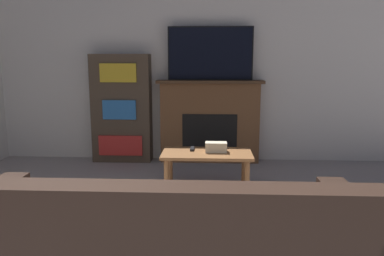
{
  "coord_description": "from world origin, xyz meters",
  "views": [
    {
      "loc": [
        0.31,
        -1.0,
        1.38
      ],
      "look_at": [
        0.14,
        2.59,
        0.73
      ],
      "focal_mm": 35.0,
      "sensor_mm": 36.0,
      "label": 1
    }
  ],
  "objects": [
    {
      "name": "wall_back",
      "position": [
        0.0,
        4.18,
        1.35
      ],
      "size": [
        6.24,
        0.06,
        2.7
      ],
      "color": "silver",
      "rests_on": "ground_plane"
    },
    {
      "name": "fireplace",
      "position": [
        0.31,
        4.04,
        0.56
      ],
      "size": [
        1.43,
        0.28,
        1.12
      ],
      "color": "brown",
      "rests_on": "ground_plane"
    },
    {
      "name": "tv",
      "position": [
        0.31,
        4.02,
        1.47
      ],
      "size": [
        1.12,
        0.03,
        0.7
      ],
      "color": "black",
      "rests_on": "fireplace"
    },
    {
      "name": "coffee_table",
      "position": [
        0.28,
        2.71,
        0.39
      ],
      "size": [
        0.91,
        0.49,
        0.46
      ],
      "color": "brown",
      "rests_on": "ground_plane"
    },
    {
      "name": "tissue_box",
      "position": [
        0.38,
        2.73,
        0.51
      ],
      "size": [
        0.22,
        0.12,
        0.1
      ],
      "color": "beige",
      "rests_on": "coffee_table"
    },
    {
      "name": "remote_control",
      "position": [
        0.13,
        2.81,
        0.47
      ],
      "size": [
        0.04,
        0.15,
        0.02
      ],
      "color": "black",
      "rests_on": "coffee_table"
    },
    {
      "name": "bookshelf",
      "position": [
        -0.9,
        4.02,
        0.73
      ],
      "size": [
        0.8,
        0.29,
        1.46
      ],
      "color": "#4C3D2D",
      "rests_on": "ground_plane"
    }
  ]
}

